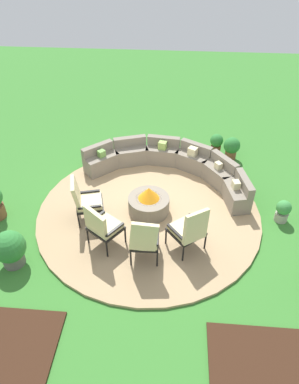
{
  "coord_description": "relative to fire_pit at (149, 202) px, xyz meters",
  "views": [
    {
      "loc": [
        0.5,
        -5.9,
        5.38
      ],
      "look_at": [
        0.0,
        0.2,
        0.45
      ],
      "focal_mm": 32.68,
      "sensor_mm": 36.0,
      "label": 1
    }
  ],
  "objects": [
    {
      "name": "ground_plane",
      "position": [
        0.0,
        0.0,
        -0.31
      ],
      "size": [
        24.0,
        24.0,
        0.0
      ],
      "primitive_type": "plane",
      "color": "#387A2D"
    },
    {
      "name": "patio_circle",
      "position": [
        0.0,
        0.0,
        -0.28
      ],
      "size": [
        5.02,
        5.02,
        0.06
      ],
      "primitive_type": "cylinder",
      "color": "tan",
      "rests_on": "ground_plane"
    },
    {
      "name": "mulch_bed_right",
      "position": [
        2.26,
        -3.44,
        -0.29
      ],
      "size": [
        2.14,
        1.56,
        0.04
      ],
      "primitive_type": "cube",
      "color": "#382114",
      "rests_on": "ground_plane"
    },
    {
      "name": "fire_pit",
      "position": [
        0.0,
        0.0,
        0.0
      ],
      "size": [
        0.92,
        0.92,
        0.66
      ],
      "color": "gray",
      "rests_on": "patio_circle"
    },
    {
      "name": "curved_stone_bench",
      "position": [
        0.48,
        1.49,
        0.04
      ],
      "size": [
        4.11,
        2.31,
        0.7
      ],
      "color": "gray",
      "rests_on": "patio_circle"
    },
    {
      "name": "lounge_chair_front_left",
      "position": [
        -1.33,
        -0.36,
        0.3
      ],
      "size": [
        0.73,
        0.71,
        1.06
      ],
      "rotation": [
        0.0,
        0.0,
        4.97
      ],
      "color": "black",
      "rests_on": "patio_circle"
    },
    {
      "name": "lounge_chair_front_right",
      "position": [
        -0.82,
        -1.1,
        0.3
      ],
      "size": [
        0.8,
        0.82,
        1.07
      ],
      "rotation": [
        0.0,
        0.0,
        5.66
      ],
      "color": "black",
      "rests_on": "patio_circle"
    },
    {
      "name": "lounge_chair_back_left",
      "position": [
        0.03,
        -1.39,
        0.3
      ],
      "size": [
        0.57,
        0.61,
        1.1
      ],
      "rotation": [
        0.0,
        0.0,
        6.32
      ],
      "color": "black",
      "rests_on": "patio_circle"
    },
    {
      "name": "lounge_chair_back_right",
      "position": [
        0.88,
        -1.07,
        0.3
      ],
      "size": [
        0.84,
        0.87,
        1.1
      ],
      "rotation": [
        0.0,
        0.0,
        6.96
      ],
      "color": "black",
      "rests_on": "patio_circle"
    },
    {
      "name": "potted_plant_1",
      "position": [
        2.94,
        -0.0,
        -0.03
      ],
      "size": [
        0.32,
        0.32,
        0.53
      ],
      "color": "#A89E8E",
      "rests_on": "ground_plane"
    },
    {
      "name": "potted_plant_2",
      "position": [
        1.68,
        2.7,
        0.01
      ],
      "size": [
        0.36,
        0.36,
        0.58
      ],
      "color": "brown",
      "rests_on": "ground_plane"
    },
    {
      "name": "potted_plant_3",
      "position": [
        2.07,
        2.44,
        0.05
      ],
      "size": [
        0.44,
        0.44,
        0.64
      ],
      "color": "brown",
      "rests_on": "ground_plane"
    },
    {
      "name": "potted_plant_4",
      "position": [
        -2.5,
        -1.66,
        0.1
      ],
      "size": [
        0.62,
        0.62,
        0.77
      ],
      "color": "#605B56",
      "rests_on": "ground_plane"
    }
  ]
}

